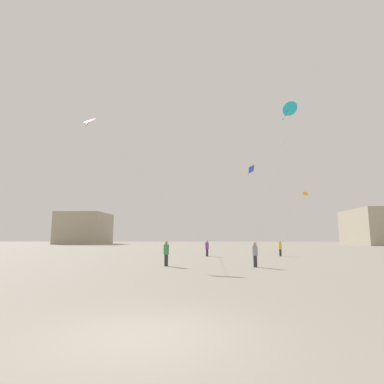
{
  "coord_description": "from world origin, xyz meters",
  "views": [
    {
      "loc": [
        1.14,
        -6.12,
        1.88
      ],
      "look_at": [
        0.0,
        21.7,
        6.09
      ],
      "focal_mm": 28.44,
      "sensor_mm": 36.0,
      "label": 1
    }
  ],
  "objects_px": {
    "person_in_purple": "(207,247)",
    "building_left_hall": "(85,228)",
    "person_in_green": "(166,252)",
    "person_in_yellow": "(280,248)",
    "kite_cyan_diamond": "(289,110)",
    "kite_cobalt_delta": "(251,170)",
    "person_in_grey": "(255,253)",
    "kite_magenta_delta": "(92,123)",
    "kite_amber_diamond": "(305,194)"
  },
  "relations": [
    {
      "from": "person_in_green",
      "to": "kite_cobalt_delta",
      "type": "xyz_separation_m",
      "value": [
        8.29,
        15.36,
        9.04
      ]
    },
    {
      "from": "kite_cobalt_delta",
      "to": "kite_cyan_diamond",
      "type": "bearing_deg",
      "value": -91.39
    },
    {
      "from": "person_in_green",
      "to": "kite_cyan_diamond",
      "type": "bearing_deg",
      "value": -145.63
    },
    {
      "from": "person_in_grey",
      "to": "kite_amber_diamond",
      "type": "relative_size",
      "value": 0.2
    },
    {
      "from": "kite_amber_diamond",
      "to": "kite_cyan_diamond",
      "type": "relative_size",
      "value": 0.91
    },
    {
      "from": "person_in_purple",
      "to": "kite_cobalt_delta",
      "type": "distance_m",
      "value": 11.37
    },
    {
      "from": "person_in_green",
      "to": "building_left_hall",
      "type": "distance_m",
      "value": 83.18
    },
    {
      "from": "kite_magenta_delta",
      "to": "kite_amber_diamond",
      "type": "bearing_deg",
      "value": 16.68
    },
    {
      "from": "kite_amber_diamond",
      "to": "kite_cobalt_delta",
      "type": "bearing_deg",
      "value": -153.96
    },
    {
      "from": "person_in_green",
      "to": "person_in_yellow",
      "type": "height_order",
      "value": "person_in_green"
    },
    {
      "from": "kite_cobalt_delta",
      "to": "kite_amber_diamond",
      "type": "bearing_deg",
      "value": 26.04
    },
    {
      "from": "person_in_purple",
      "to": "person_in_grey",
      "type": "relative_size",
      "value": 1.02
    },
    {
      "from": "person_in_grey",
      "to": "person_in_yellow",
      "type": "height_order",
      "value": "person_in_grey"
    },
    {
      "from": "kite_amber_diamond",
      "to": "building_left_hall",
      "type": "height_order",
      "value": "building_left_hall"
    },
    {
      "from": "kite_cyan_diamond",
      "to": "kite_amber_diamond",
      "type": "bearing_deg",
      "value": 70.12
    },
    {
      "from": "kite_cobalt_delta",
      "to": "person_in_grey",
      "type": "bearing_deg",
      "value": -98.65
    },
    {
      "from": "kite_magenta_delta",
      "to": "building_left_hall",
      "type": "relative_size",
      "value": 0.86
    },
    {
      "from": "kite_cobalt_delta",
      "to": "building_left_hall",
      "type": "bearing_deg",
      "value": 126.27
    },
    {
      "from": "person_in_yellow",
      "to": "person_in_grey",
      "type": "bearing_deg",
      "value": -102.02
    },
    {
      "from": "person_in_grey",
      "to": "building_left_hall",
      "type": "xyz_separation_m",
      "value": [
        -41.43,
        75.56,
        3.97
      ]
    },
    {
      "from": "person_in_grey",
      "to": "building_left_hall",
      "type": "height_order",
      "value": "building_left_hall"
    },
    {
      "from": "kite_cobalt_delta",
      "to": "kite_magenta_delta",
      "type": "bearing_deg",
      "value": -167.47
    },
    {
      "from": "person_in_green",
      "to": "kite_amber_diamond",
      "type": "height_order",
      "value": "kite_amber_diamond"
    },
    {
      "from": "person_in_yellow",
      "to": "kite_amber_diamond",
      "type": "relative_size",
      "value": 0.2
    },
    {
      "from": "kite_cyan_diamond",
      "to": "person_in_yellow",
      "type": "bearing_deg",
      "value": 79.8
    },
    {
      "from": "person_in_grey",
      "to": "kite_magenta_delta",
      "type": "bearing_deg",
      "value": 84.14
    },
    {
      "from": "person_in_purple",
      "to": "kite_cyan_diamond",
      "type": "xyz_separation_m",
      "value": [
        5.01,
        -13.99,
        8.76
      ]
    },
    {
      "from": "person_in_green",
      "to": "person_in_purple",
      "type": "height_order",
      "value": "person_in_green"
    },
    {
      "from": "person_in_grey",
      "to": "building_left_hall",
      "type": "distance_m",
      "value": 86.27
    },
    {
      "from": "kite_magenta_delta",
      "to": "building_left_hall",
      "type": "bearing_deg",
      "value": 111.88
    },
    {
      "from": "person_in_yellow",
      "to": "kite_cyan_diamond",
      "type": "distance_m",
      "value": 17.13
    },
    {
      "from": "person_in_grey",
      "to": "kite_cyan_diamond",
      "type": "relative_size",
      "value": 0.18
    },
    {
      "from": "kite_amber_diamond",
      "to": "person_in_yellow",
      "type": "bearing_deg",
      "value": -125.64
    },
    {
      "from": "person_in_purple",
      "to": "building_left_hall",
      "type": "distance_m",
      "value": 74.69
    },
    {
      "from": "person_in_green",
      "to": "building_left_hall",
      "type": "relative_size",
      "value": 0.1
    },
    {
      "from": "person_in_purple",
      "to": "kite_cobalt_delta",
      "type": "bearing_deg",
      "value": -93.75
    },
    {
      "from": "kite_cyan_diamond",
      "to": "person_in_green",
      "type": "bearing_deg",
      "value": 160.11
    },
    {
      "from": "kite_amber_diamond",
      "to": "kite_cobalt_delta",
      "type": "distance_m",
      "value": 8.66
    },
    {
      "from": "kite_magenta_delta",
      "to": "building_left_hall",
      "type": "xyz_separation_m",
      "value": [
        -25.61,
        63.78,
        -9.78
      ]
    },
    {
      "from": "kite_cyan_diamond",
      "to": "building_left_hall",
      "type": "distance_m",
      "value": 89.33
    },
    {
      "from": "person_in_grey",
      "to": "kite_cobalt_delta",
      "type": "bearing_deg",
      "value": 22.16
    },
    {
      "from": "person_in_yellow",
      "to": "person_in_green",
      "type": "bearing_deg",
      "value": -123.3
    },
    {
      "from": "kite_magenta_delta",
      "to": "kite_cyan_diamond",
      "type": "relative_size",
      "value": 1.59
    },
    {
      "from": "person_in_green",
      "to": "person_in_purple",
      "type": "bearing_deg",
      "value": -50.05
    },
    {
      "from": "person_in_yellow",
      "to": "kite_magenta_delta",
      "type": "height_order",
      "value": "kite_magenta_delta"
    },
    {
      "from": "kite_cobalt_delta",
      "to": "person_in_yellow",
      "type": "bearing_deg",
      "value": -60.03
    },
    {
      "from": "person_in_yellow",
      "to": "kite_magenta_delta",
      "type": "distance_m",
      "value": 24.61
    },
    {
      "from": "person_in_purple",
      "to": "kite_cobalt_delta",
      "type": "height_order",
      "value": "kite_cobalt_delta"
    },
    {
      "from": "person_in_green",
      "to": "kite_magenta_delta",
      "type": "bearing_deg",
      "value": 5.55
    },
    {
      "from": "kite_cyan_diamond",
      "to": "person_in_purple",
      "type": "bearing_deg",
      "value": 109.68
    }
  ]
}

